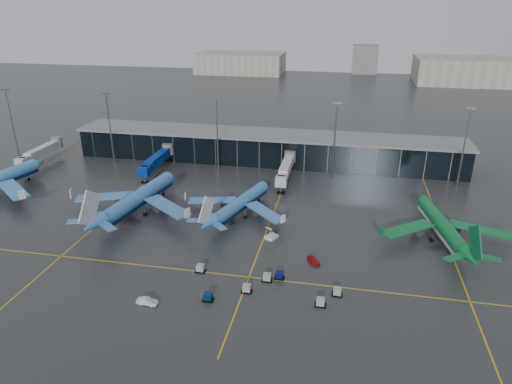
% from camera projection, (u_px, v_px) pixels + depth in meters
% --- Properties ---
extents(ground, '(600.00, 600.00, 0.00)m').
position_uv_depth(ground, '(222.00, 240.00, 113.97)').
color(ground, '#282B2D').
rests_on(ground, ground).
extents(terminal_pier, '(142.00, 17.00, 10.70)m').
position_uv_depth(terminal_pier, '(266.00, 147.00, 167.93)').
color(terminal_pier, black).
rests_on(terminal_pier, ground).
extents(jet_bridges, '(94.00, 27.50, 7.20)m').
position_uv_depth(jet_bridges, '(157.00, 160.00, 157.37)').
color(jet_bridges, '#595B60').
rests_on(jet_bridges, ground).
extents(flood_masts, '(203.00, 0.50, 25.50)m').
position_uv_depth(flood_masts, '(275.00, 134.00, 152.93)').
color(flood_masts, '#595B60').
rests_on(flood_masts, ground).
extents(distant_hangars, '(260.00, 71.00, 22.00)m').
position_uv_depth(distant_hangars, '(379.00, 67.00, 345.79)').
color(distant_hangars, '#B2AD99').
rests_on(distant_hangars, ground).
extents(taxi_lines, '(220.00, 120.00, 0.02)m').
position_uv_depth(taxi_lines, '(269.00, 225.00, 121.76)').
color(taxi_lines, gold).
rests_on(taxi_lines, ground).
extents(airliner_arkefly, '(44.69, 49.15, 13.45)m').
position_uv_depth(airliner_arkefly, '(138.00, 189.00, 126.84)').
color(airliner_arkefly, '#3975BC').
rests_on(airliner_arkefly, ground).
extents(airliner_klm_near, '(41.25, 44.17, 11.17)m').
position_uv_depth(airliner_klm_near, '(240.00, 196.00, 125.49)').
color(airliner_klm_near, '#3977BC').
rests_on(airliner_klm_near, ground).
extents(airliner_aer_lingus, '(40.30, 44.07, 11.86)m').
position_uv_depth(airliner_aer_lingus, '(443.00, 217.00, 112.52)').
color(airliner_aer_lingus, '#0C682F').
rests_on(airliner_aer_lingus, ground).
extents(baggage_carts, '(32.04, 11.93, 1.70)m').
position_uv_depth(baggage_carts, '(265.00, 286.00, 94.34)').
color(baggage_carts, black).
rests_on(baggage_carts, ground).
extents(mobile_airstair, '(3.33, 3.83, 3.45)m').
position_uv_depth(mobile_airstair, '(271.00, 235.00, 114.56)').
color(mobile_airstair, white).
rests_on(mobile_airstair, ground).
extents(service_van_red, '(3.58, 4.17, 1.35)m').
position_uv_depth(service_van_red, '(314.00, 261.00, 103.62)').
color(service_van_red, '#B70E17').
rests_on(service_van_red, ground).
extents(service_van_white, '(4.23, 1.62, 1.38)m').
position_uv_depth(service_van_white, '(147.00, 301.00, 89.53)').
color(service_van_white, silver).
rests_on(service_van_white, ground).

